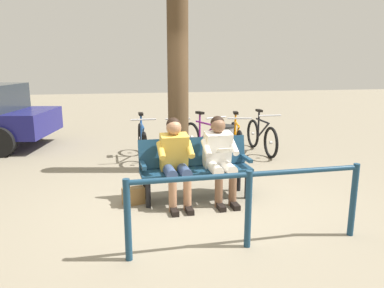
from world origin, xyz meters
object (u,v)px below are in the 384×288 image
(bicycle_purple, at_px, (204,140))
(person_reading, at_px, (219,154))
(bicycle_green, at_px, (261,136))
(bench, at_px, (195,164))
(litter_bin, at_px, (223,147))
(bicycle_silver, at_px, (236,140))
(handbag, at_px, (133,196))
(bicycle_red, at_px, (175,141))
(bicycle_black, at_px, (142,142))
(person_companion, at_px, (175,157))
(tree_trunk, at_px, (178,85))

(bicycle_purple, bearing_deg, person_reading, -29.27)
(person_reading, relative_size, bicycle_purple, 0.75)
(bicycle_green, bearing_deg, bench, -40.21)
(litter_bin, height_order, bicycle_silver, bicycle_silver)
(bench, relative_size, handbag, 5.39)
(bench, xyz_separation_m, bicycle_silver, (-1.34, -2.13, -0.15))
(bicycle_red, xyz_separation_m, bicycle_black, (0.68, -0.05, 0.00))
(bicycle_green, bearing_deg, bicycle_red, -87.87)
(person_companion, relative_size, bicycle_black, 0.71)
(person_reading, bearing_deg, person_companion, -0.05)
(bench, relative_size, person_companion, 1.35)
(handbag, bearing_deg, bicycle_green, -139.39)
(person_reading, xyz_separation_m, handbag, (1.23, -0.04, -0.54))
(person_reading, height_order, litter_bin, person_reading)
(person_companion, bearing_deg, handbag, -8.09)
(bench, relative_size, bicycle_green, 0.96)
(litter_bin, bearing_deg, bicycle_green, -138.11)
(person_reading, bearing_deg, bicycle_purple, -101.03)
(person_reading, distance_m, litter_bin, 1.57)
(bench, bearing_deg, handbag, 5.09)
(litter_bin, relative_size, bicycle_silver, 0.50)
(litter_bin, bearing_deg, bicycle_purple, -83.22)
(bench, relative_size, litter_bin, 1.97)
(bicycle_red, relative_size, bicycle_black, 1.00)
(bench, distance_m, person_companion, 0.39)
(person_reading, bearing_deg, bicycle_black, -72.15)
(handbag, distance_m, bicycle_silver, 3.19)
(bicycle_purple, xyz_separation_m, bicycle_black, (1.30, -0.06, 0.00))
(tree_trunk, bearing_deg, bicycle_silver, -151.49)
(tree_trunk, height_order, bicycle_black, tree_trunk)
(person_reading, xyz_separation_m, bicycle_black, (0.92, -2.51, -0.31))
(person_reading, relative_size, bicycle_green, 0.71)
(litter_bin, height_order, bicycle_purple, bicycle_purple)
(litter_bin, bearing_deg, tree_trunk, -5.69)
(bicycle_silver, bearing_deg, bicycle_green, 121.79)
(person_reading, distance_m, bicycle_green, 3.06)
(bicycle_silver, height_order, bicycle_black, same)
(bicycle_silver, relative_size, bicycle_purple, 1.04)
(tree_trunk, relative_size, bicycle_purple, 1.96)
(handbag, bearing_deg, bicycle_red, -112.08)
(bicycle_green, bearing_deg, handbag, -49.43)
(tree_trunk, xyz_separation_m, litter_bin, (-0.82, 0.08, -1.15))
(bicycle_silver, bearing_deg, litter_bin, -21.66)
(person_companion, distance_m, bicycle_green, 3.47)
(handbag, relative_size, litter_bin, 0.36)
(bench, relative_size, tree_trunk, 0.52)
(person_reading, distance_m, person_companion, 0.64)
(bicycle_purple, relative_size, bicycle_red, 0.95)
(person_reading, distance_m, tree_trunk, 1.82)
(person_reading, height_order, bicycle_silver, person_reading)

